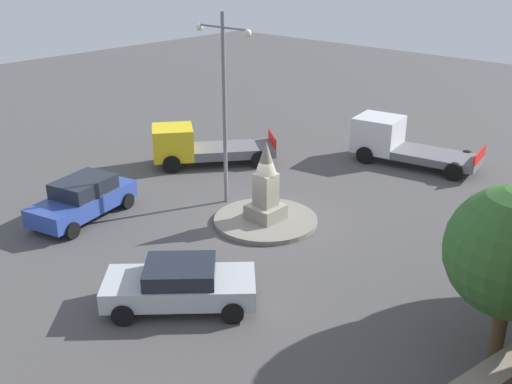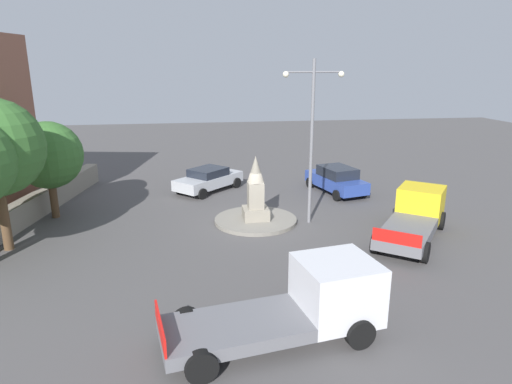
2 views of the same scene
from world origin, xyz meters
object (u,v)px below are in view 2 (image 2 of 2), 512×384
Objects in this scene: car_silver_near_island at (209,179)px; truck_white_waiting at (305,302)px; streetlamp at (312,128)px; truck_yellow_approaching at (415,215)px; car_blue_passing at (336,179)px; monument at (256,192)px; tree_far_corner at (48,155)px.

truck_white_waiting is at bearing -83.12° from car_silver_near_island.
car_silver_near_island is at bearing 125.15° from streetlamp.
truck_yellow_approaching reaches higher than car_silver_near_island.
car_silver_near_island is at bearing 96.88° from truck_white_waiting.
streetlamp is 6.90m from car_blue_passing.
truck_yellow_approaching is (4.29, -2.34, -3.68)m from streetlamp.
car_blue_passing is 0.82× the size of truck_yellow_approaching.
monument is 0.50× the size of truck_white_waiting.
monument is at bearing -12.89° from tree_far_corner.
truck_yellow_approaching is (1.27, -7.25, 0.12)m from car_blue_passing.
truck_white_waiting is 15.62m from tree_far_corner.
monument is 6.43m from car_silver_near_island.
streetlamp reaches higher than truck_white_waiting.
tree_far_corner is at bearing 129.53° from truck_white_waiting.
car_silver_near_island is 12.50m from truck_yellow_approaching.
streetlamp reaches higher than tree_far_corner.
streetlamp reaches higher than car_silver_near_island.
car_blue_passing is 0.98× the size of tree_far_corner.
truck_white_waiting reaches higher than car_silver_near_island.
streetlamp is at bearing -9.19° from monument.
car_blue_passing is at bearing 38.70° from monument.
tree_far_corner is at bearing 163.33° from truck_yellow_approaching.
tree_far_corner is (-12.52, 2.69, -1.43)m from streetlamp.
car_blue_passing is (5.60, 4.49, -0.70)m from monument.
tree_far_corner is at bearing -154.49° from car_silver_near_island.
streetlamp is at bearing 73.90° from truck_white_waiting.
truck_white_waiting is (-5.68, -14.15, 0.22)m from car_blue_passing.
car_blue_passing is at bearing 68.11° from truck_white_waiting.
car_silver_near_island is 9.14m from tree_far_corner.
car_blue_passing is 7.36m from truck_yellow_approaching.
tree_far_corner reaches higher than car_silver_near_island.
truck_yellow_approaching is at bearing -16.67° from tree_far_corner.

